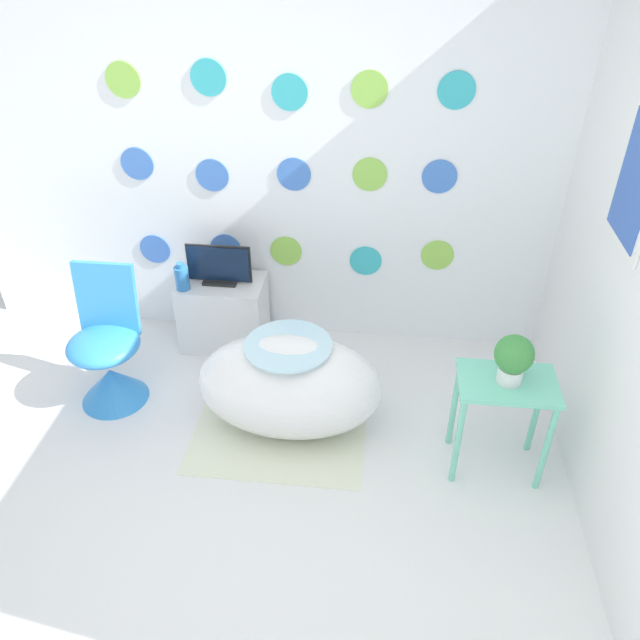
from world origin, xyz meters
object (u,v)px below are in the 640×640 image
Objects in this scene: bathtub at (290,386)px; chair at (109,362)px; potted_plant_left at (514,357)px; tv at (219,266)px; vase at (182,277)px.

chair is at bearing 173.35° from bathtub.
potted_plant_left reaches higher than bathtub.
chair reaches higher than tv.
vase is (-0.21, -0.10, -0.03)m from tv.
bathtub is 1.22× the size of chair.
bathtub is 0.98m from tv.
tv is (0.54, 0.63, 0.32)m from chair.
vase is 2.06m from potted_plant_left.
potted_plant_left is (1.11, -0.17, 0.42)m from bathtub.
potted_plant_left is at bearing -23.51° from vase.
potted_plant_left reaches higher than vase.
vase is at bearing 139.91° from bathtub.
chair is 4.57× the size of vase.
tv is (-0.56, 0.76, 0.29)m from bathtub.
vase is (-0.77, 0.65, 0.26)m from bathtub.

